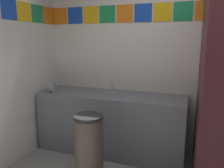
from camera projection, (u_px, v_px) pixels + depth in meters
name	position (u px, v px, depth m)	size (l,w,h in m)	color
wall_back	(181.00, 53.00, 2.96)	(3.82, 0.09, 2.76)	silver
vanity_counter	(111.00, 123.00, 3.13)	(2.00, 0.59, 0.83)	slate
faucet_center	(113.00, 89.00, 3.12)	(0.04, 0.10, 0.14)	silver
soap_dispenser	(52.00, 87.00, 3.14)	(0.09, 0.09, 0.16)	gray
stall_divider	(223.00, 95.00, 2.00)	(0.92, 1.35, 2.15)	#471E23
trash_bin	(89.00, 148.00, 2.48)	(0.32, 0.32, 0.76)	brown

